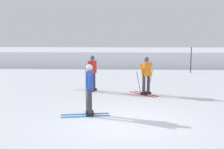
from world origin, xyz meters
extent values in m
plane|color=white|center=(0.00, 0.00, 0.00)|extent=(120.00, 120.00, 0.00)
cube|color=white|center=(0.00, 18.38, 0.66)|extent=(80.00, 7.74, 1.31)
cube|color=red|center=(0.88, 4.09, 0.01)|extent=(1.09, 1.29, 0.02)
cube|color=red|center=(1.10, 4.27, 0.01)|extent=(1.09, 1.29, 0.02)
cube|color=black|center=(0.98, 3.97, 0.07)|extent=(0.26, 0.28, 0.10)
cube|color=black|center=(1.19, 4.15, 0.07)|extent=(0.26, 0.28, 0.10)
cylinder|color=#38333D|center=(0.98, 3.97, 0.55)|extent=(0.14, 0.14, 0.85)
cylinder|color=#38333D|center=(1.19, 4.15, 0.55)|extent=(0.14, 0.14, 0.85)
cube|color=orange|center=(1.09, 4.06, 1.17)|extent=(0.45, 0.43, 0.60)
cylinder|color=orange|center=(0.88, 3.92, 1.16)|extent=(0.25, 0.23, 0.55)
cylinder|color=orange|center=(1.26, 4.24, 1.16)|extent=(0.25, 0.23, 0.55)
sphere|color=#4C4C56|center=(1.09, 4.06, 1.60)|extent=(0.22, 0.22, 0.22)
cylinder|color=#38383D|center=(0.75, 3.91, 0.55)|extent=(0.24, 0.21, 1.10)
cylinder|color=#38383D|center=(1.29, 4.36, 0.55)|extent=(0.24, 0.21, 1.10)
cube|color=#237AC6|center=(-1.15, 0.46, 0.01)|extent=(1.59, 0.38, 0.02)
cube|color=#237AC6|center=(-1.21, 0.74, 0.01)|extent=(1.59, 0.38, 0.02)
cube|color=black|center=(-1.01, 0.49, 0.07)|extent=(0.28, 0.17, 0.10)
cube|color=black|center=(-1.06, 0.76, 0.07)|extent=(0.28, 0.17, 0.10)
cylinder|color=#38333D|center=(-1.01, 0.49, 0.55)|extent=(0.14, 0.14, 0.85)
cylinder|color=#38333D|center=(-1.06, 0.76, 0.55)|extent=(0.14, 0.14, 0.85)
cube|color=#284CB7|center=(-1.03, 0.63, 1.17)|extent=(0.31, 0.42, 0.60)
cylinder|color=#284CB7|center=(-1.01, 0.38, 1.16)|extent=(0.14, 0.27, 0.55)
cylinder|color=#284CB7|center=(-1.10, 0.87, 1.16)|extent=(0.14, 0.27, 0.55)
sphere|color=silver|center=(-1.03, 0.63, 1.60)|extent=(0.22, 0.22, 0.22)
cylinder|color=#38383D|center=(-1.08, 0.33, 0.52)|extent=(0.11, 0.44, 1.05)
cylinder|color=#38383D|center=(-1.18, 0.88, 0.52)|extent=(0.11, 0.44, 1.05)
cube|color=silver|center=(-1.60, 4.67, 0.01)|extent=(1.51, 0.70, 0.02)
cube|color=silver|center=(-1.49, 4.93, 0.01)|extent=(1.51, 0.70, 0.02)
cube|color=black|center=(-1.46, 4.61, 0.07)|extent=(0.29, 0.21, 0.10)
cube|color=black|center=(-1.36, 4.87, 0.07)|extent=(0.29, 0.21, 0.10)
cylinder|color=#38333D|center=(-1.46, 4.61, 0.55)|extent=(0.14, 0.14, 0.85)
cylinder|color=#38333D|center=(-1.36, 4.87, 0.55)|extent=(0.14, 0.14, 0.85)
cube|color=red|center=(-1.41, 4.74, 1.17)|extent=(0.37, 0.44, 0.60)
cylinder|color=red|center=(-1.52, 4.52, 1.16)|extent=(0.18, 0.27, 0.55)
cylinder|color=red|center=(-1.33, 4.98, 1.16)|extent=(0.18, 0.27, 0.55)
sphere|color=#4C4C56|center=(-1.41, 4.74, 1.60)|extent=(0.22, 0.22, 0.22)
cylinder|color=#38383D|center=(-1.61, 4.51, 0.58)|extent=(0.19, 0.40, 1.17)
cylinder|color=#38383D|center=(-1.39, 5.04, 0.58)|extent=(0.19, 0.40, 1.17)
cylinder|color=black|center=(4.88, 11.92, 0.93)|extent=(0.06, 0.06, 1.86)
camera|label=1|loc=(0.12, -8.38, 2.60)|focal=44.92mm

